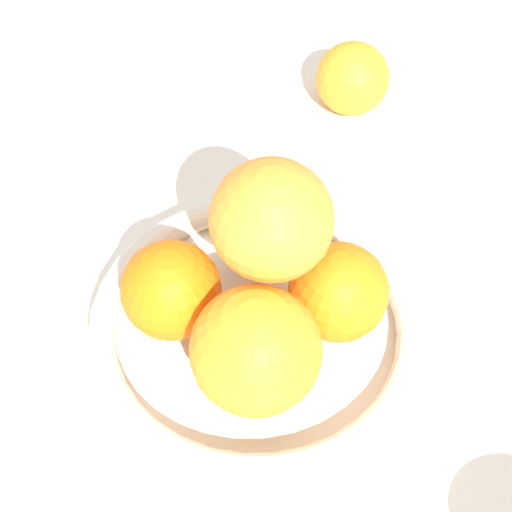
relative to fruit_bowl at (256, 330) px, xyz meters
name	(u,v)px	position (x,y,z in m)	size (l,w,h in m)	color
ground_plane	(256,345)	(0.00, 0.00, -0.02)	(4.00, 4.00, 0.00)	silver
fruit_bowl	(256,330)	(0.00, 0.00, 0.00)	(0.23, 0.23, 0.04)	silver
orange_pile	(258,280)	(0.01, 0.00, 0.07)	(0.17, 0.16, 0.13)	orange
stray_orange	(353,78)	(-0.18, 0.19, 0.01)	(0.07, 0.07, 0.07)	orange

